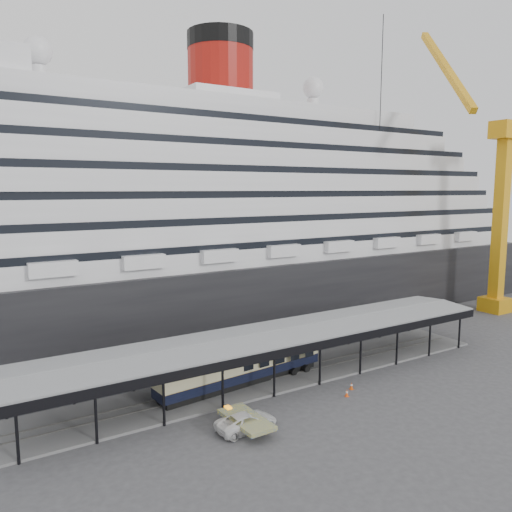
{
  "coord_description": "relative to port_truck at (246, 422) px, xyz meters",
  "views": [
    {
      "loc": [
        -29.42,
        -38.16,
        20.5
      ],
      "look_at": [
        -0.59,
        8.0,
        13.14
      ],
      "focal_mm": 35.0,
      "sensor_mm": 36.0,
      "label": 1
    }
  ],
  "objects": [
    {
      "name": "pullman_carriage",
      "position": [
        4.64,
        8.56,
        1.61
      ],
      "size": [
        19.75,
        4.49,
        19.24
      ],
      "rotation": [
        0.0,
        0.0,
        0.1
      ],
      "color": "black",
      "rests_on": "ground"
    },
    {
      "name": "traffic_cone_mid",
      "position": [
        13.67,
        1.76,
        -0.38
      ],
      "size": [
        0.41,
        0.41,
        0.76
      ],
      "rotation": [
        0.0,
        0.0,
        -0.05
      ],
      "color": "#D74B0B",
      "rests_on": "ground"
    },
    {
      "name": "traffic_cone_right",
      "position": [
        12.06,
        0.69,
        -0.4
      ],
      "size": [
        0.44,
        0.44,
        0.73
      ],
      "rotation": [
        0.0,
        0.0,
        -0.21
      ],
      "color": "#F14B0D",
      "rests_on": "ground"
    },
    {
      "name": "platform_canopy",
      "position": [
        8.78,
        8.56,
        1.6
      ],
      "size": [
        56.0,
        9.18,
        5.3
      ],
      "color": "slate",
      "rests_on": "ground"
    },
    {
      "name": "port_truck",
      "position": [
        0.0,
        0.0,
        0.0
      ],
      "size": [
        5.53,
        2.68,
        1.52
      ],
      "primitive_type": "imported",
      "rotation": [
        0.0,
        0.0,
        1.6
      ],
      "color": "silver",
      "rests_on": "ground"
    },
    {
      "name": "ground",
      "position": [
        8.78,
        3.56,
        -0.76
      ],
      "size": [
        200.0,
        200.0,
        0.0
      ],
      "primitive_type": "plane",
      "color": "#3B3B3E",
      "rests_on": "ground"
    },
    {
      "name": "traffic_cone_left",
      "position": [
        1.77,
        2.03,
        -0.43
      ],
      "size": [
        0.43,
        0.43,
        0.66
      ],
      "rotation": [
        0.0,
        0.0,
        0.34
      ],
      "color": "#F9470D",
      "rests_on": "ground"
    },
    {
      "name": "cruise_ship",
      "position": [
        8.83,
        35.56,
        17.59
      ],
      "size": [
        130.0,
        30.0,
        43.9
      ],
      "color": "black",
      "rests_on": "ground"
    },
    {
      "name": "crane_yellow",
      "position": [
        55.84,
        14.1,
        19.2
      ],
      "size": [
        23.83,
        18.78,
        47.6
      ],
      "color": "orange",
      "rests_on": "ground"
    }
  ]
}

